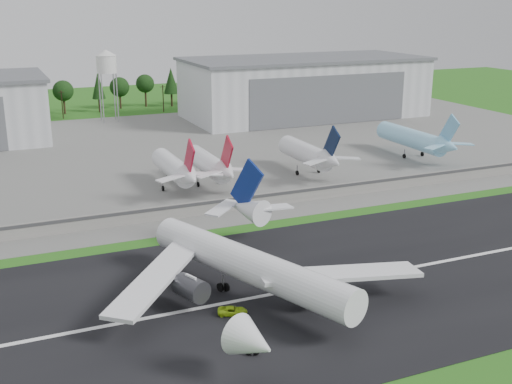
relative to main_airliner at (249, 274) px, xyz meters
name	(u,v)px	position (x,y,z in m)	size (l,w,h in m)	color
ground	(359,308)	(15.51, -9.59, -4.89)	(600.00, 600.00, 0.00)	#246818
runway	(329,284)	(15.51, 0.41, -4.84)	(320.00, 60.00, 0.10)	black
runway_centerline	(329,283)	(15.51, 0.41, -4.78)	(220.00, 1.00, 0.02)	white
apron	(164,153)	(15.51, 110.41, -4.84)	(320.00, 150.00, 0.10)	slate
blast_fence	(236,204)	(15.51, 45.39, -3.09)	(240.00, 0.61, 3.50)	gray
hangar_east	(304,87)	(90.51, 155.32, 7.73)	(102.00, 47.00, 25.20)	silver
water_tower	(106,62)	(10.51, 175.41, 19.66)	(8.40, 8.40, 29.40)	#99999E
utility_poles	(115,115)	(15.51, 190.41, -4.89)	(230.00, 3.00, 12.00)	black
treeline	(109,110)	(15.51, 205.41, -4.89)	(320.00, 16.00, 22.00)	black
main_airliner	(249,274)	(0.00, 0.00, 0.00)	(53.28, 57.23, 18.17)	white
ground_vehicle	(233,311)	(-4.55, -3.84, -4.13)	(2.20, 4.78, 1.33)	#A1CF18
parked_jet_red_a	(177,169)	(7.25, 66.94, 1.15)	(7.36, 31.29, 16.54)	white
parked_jet_red_b	(212,165)	(17.03, 66.95, 1.17)	(7.36, 31.29, 16.57)	silver
parked_jet_navy	(311,154)	(47.00, 66.97, 1.33)	(7.36, 31.29, 16.73)	silver
parked_jet_skyblue	(417,139)	(87.74, 71.98, 1.34)	(7.36, 37.29, 16.79)	#90D5F9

